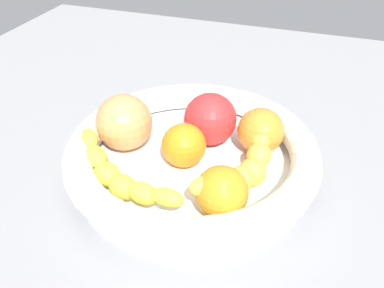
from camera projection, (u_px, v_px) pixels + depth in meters
The scene contains 9 objects.
kitchen_counter at pixel (192, 181), 58.43cm from camera, with size 120.00×120.00×3.00cm, color gray.
fruit_bowl at pixel (192, 155), 55.84cm from camera, with size 33.66×33.66×5.75cm.
banana_draped_left at pixel (118, 175), 50.28cm from camera, with size 18.12×10.73×4.02cm.
banana_draped_right at pixel (246, 163), 51.62cm from camera, with size 8.28×19.09×5.27cm.
orange_front at pixel (184, 145), 54.62cm from camera, with size 5.89×5.89×5.89cm, color orange.
orange_mid_left at pixel (221, 192), 46.97cm from camera, with size 6.16×6.16×6.16cm, color orange.
orange_mid_right at pixel (261, 131), 56.92cm from camera, with size 6.40×6.40×6.40cm, color orange.
peach_blush at pixel (124, 122), 57.36cm from camera, with size 7.85×7.85×7.85cm, color #F99556.
tomato_red at pixel (210, 119), 58.43cm from camera, with size 7.44×7.44×7.44cm, color red.
Camera 1 is at (14.53, -42.25, 39.51)cm, focal length 39.13 mm.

